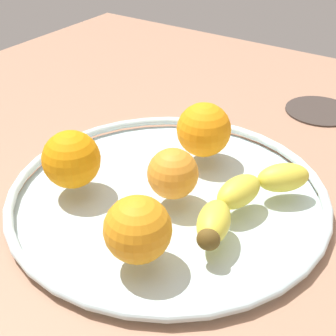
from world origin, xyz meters
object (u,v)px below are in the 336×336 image
Objects in this scene: banana at (245,198)px; orange_center at (71,159)px; orange_front_left at (138,229)px; ambient_coaster at (320,110)px; fruit_bowl at (168,194)px; orange_back_left at (173,174)px; orange_back_right at (204,130)px.

banana is 2.76× the size of orange_center.
orange_front_left is 0.61× the size of ambient_coaster.
orange_front_left reaches higher than fruit_bowl.
orange_front_left is at bearing 15.24° from orange_back_left.
orange_back_right is 0.65× the size of ambient_coaster.
fruit_bowl is 4.18cm from orange_back_left.
fruit_bowl is at bearing -122.21° from orange_back_left.
orange_center is (15.24, -9.55, -0.09)cm from orange_back_right.
orange_back_left is at bearing 57.79° from fruit_bowl.
orange_center is at bearing -111.90° from orange_front_left.
orange_back_right is at bearing -115.29° from banana.
orange_front_left reaches higher than banana.
orange_front_left is at bearing -3.92° from ambient_coaster.
orange_center is (-5.77, -14.36, 0.11)cm from orange_front_left.
ambient_coaster is (-46.13, 3.16, -4.95)cm from orange_front_left.
orange_back_right is 21.56cm from orange_front_left.
ambient_coaster is at bearing 156.54° from orange_center.
orange_front_left is at bearing 19.73° from fruit_bowl.
fruit_bowl is at bearing 118.88° from orange_center.
orange_back_left is at bearing -164.76° from orange_front_left.
fruit_bowl is 5.40× the size of orange_back_right.
orange_front_left is at bearing 68.10° from orange_center.
orange_center is 44.29cm from ambient_coaster.
orange_center reaches higher than orange_back_left.
orange_back_right is at bearing -17.60° from ambient_coaster.
banana is at bearing 4.11° from ambient_coaster.
orange_front_left is (12.76, -5.56, 1.69)cm from banana.
orange_back_left reaches higher than fruit_bowl.
fruit_bowl is at bearing -160.27° from orange_front_left.
orange_front_left is at bearing -10.29° from banana.
banana is 2.84× the size of orange_front_left.
orange_back_right reaches higher than orange_back_left.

